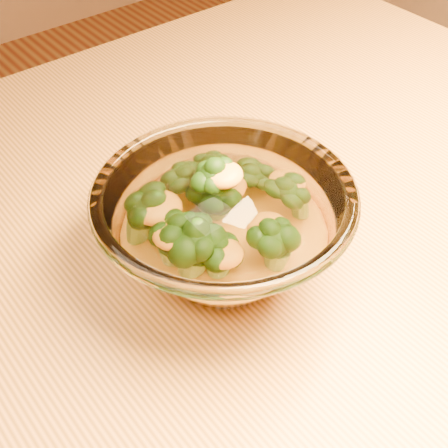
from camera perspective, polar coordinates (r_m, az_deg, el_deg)
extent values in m
cube|color=#C17B3A|center=(0.53, -7.67, -7.92)|extent=(1.20, 0.80, 0.04)
cylinder|color=brown|center=(1.23, 6.60, 2.93)|extent=(0.06, 0.06, 0.71)
ellipsoid|color=white|center=(0.53, 0.00, -3.57)|extent=(0.09, 0.09, 0.02)
torus|color=white|center=(0.48, 0.00, 2.69)|extent=(0.21, 0.21, 0.01)
ellipsoid|color=orange|center=(0.51, 0.00, -1.95)|extent=(0.12, 0.12, 0.03)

